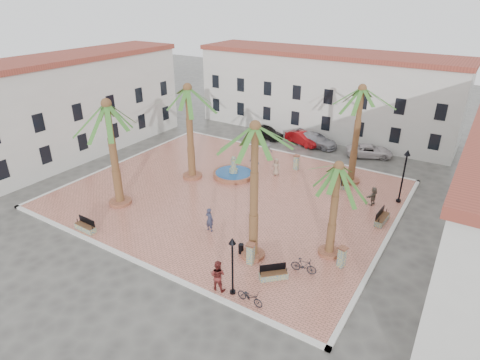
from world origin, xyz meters
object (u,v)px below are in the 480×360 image
at_px(bicycle_a, 250,297).
at_px(palm_sw, 108,116).
at_px(lamppost_s, 232,256).
at_px(car_red, 303,138).
at_px(car_black, 267,132).
at_px(car_silver, 315,140).
at_px(bicycle_b, 304,266).
at_px(pedestrian_fountain_a, 276,167).
at_px(cyclist_a, 210,220).
at_px(bench_s, 85,227).
at_px(bench_se, 273,275).
at_px(pedestrian_north, 268,151).
at_px(bollard_se, 251,253).
at_px(bollard_n, 296,162).
at_px(pedestrian_east, 373,196).
at_px(bollard_e, 342,257).
at_px(palm_ne, 361,99).
at_px(bench_ne, 343,184).
at_px(car_white, 369,151).
at_px(lamppost_e, 405,167).
at_px(bench_e, 382,219).
at_px(palm_e, 338,178).
at_px(palm_nw, 188,99).
at_px(litter_bin, 241,249).
at_px(pedestrian_fountain_b, 254,162).
at_px(palm_s, 255,141).
at_px(fountain, 234,173).
at_px(cyclist_b, 218,275).

bearing_deg(bicycle_a, palm_sw, 78.80).
xyz_separation_m(lamppost_s, car_red, (-6.94, 24.78, -1.96)).
xyz_separation_m(car_black, car_silver, (5.85, 0.42, 0.00)).
relative_size(bicycle_b, pedestrian_fountain_a, 0.97).
bearing_deg(cyclist_a, bench_s, 37.77).
relative_size(bench_se, pedestrian_north, 1.00).
relative_size(bollard_se, car_red, 0.34).
xyz_separation_m(bollard_n, pedestrian_east, (8.12, -3.08, 0.01)).
distance_m(bollard_e, pedestrian_fountain_a, 13.90).
bearing_deg(palm_ne, bench_ne, -101.31).
relative_size(palm_sw, car_white, 1.84).
distance_m(bollard_e, car_white, 19.80).
xyz_separation_m(bench_se, lamppost_e, (4.06, 13.89, 2.79)).
height_order(palm_sw, bench_se, palm_sw).
xyz_separation_m(bench_se, bench_ne, (-0.73, 14.23, -0.01)).
height_order(bench_e, pedestrian_north, pedestrian_north).
bearing_deg(lamppost_e, lamppost_s, -108.36).
height_order(bench_se, bollard_e, bollard_e).
height_order(lamppost_s, bollard_se, lamppost_s).
height_order(palm_e, bollard_e, palm_e).
distance_m(palm_nw, litter_bin, 14.35).
bearing_deg(pedestrian_fountain_b, lamppost_s, -55.52).
bearing_deg(car_white, palm_e, 164.83).
distance_m(bicycle_b, pedestrian_fountain_b, 15.17).
relative_size(palm_s, litter_bin, 13.34).
bearing_deg(bollard_n, palm_ne, 1.99).
relative_size(bench_e, bollard_n, 1.30).
xyz_separation_m(litter_bin, car_black, (-9.71, 21.09, 0.23)).
distance_m(pedestrian_fountain_b, car_red, 9.67).
relative_size(fountain, lamppost_s, 1.02).
bearing_deg(bollard_e, car_black, 129.62).
bearing_deg(bench_e, bench_s, 129.05).
height_order(bench_se, pedestrian_north, pedestrian_north).
bearing_deg(palm_s, bench_e, 55.71).
bearing_deg(car_black, bench_se, -135.72).
relative_size(lamppost_e, bicycle_b, 2.81).
xyz_separation_m(bench_e, car_silver, (-10.58, 12.68, 0.29)).
distance_m(bench_s, bollard_n, 19.58).
xyz_separation_m(palm_nw, bench_se, (13.02, -8.68, -6.99)).
distance_m(bollard_n, cyclist_b, 18.19).
relative_size(bench_ne, cyclist_a, 0.93).
relative_size(cyclist_a, pedestrian_fountain_b, 0.98).
bearing_deg(bicycle_b, lamppost_e, -20.09).
distance_m(palm_nw, lamppost_s, 16.76).
distance_m(pedestrian_north, car_white, 10.56).
distance_m(palm_nw, pedestrian_fountain_a, 10.03).
xyz_separation_m(palm_nw, bench_e, (16.76, 1.26, -6.97)).
distance_m(bicycle_a, pedestrian_fountain_b, 17.63).
distance_m(bollard_se, bollard_n, 15.29).
xyz_separation_m(pedestrian_north, car_silver, (2.53, 6.21, -0.22)).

